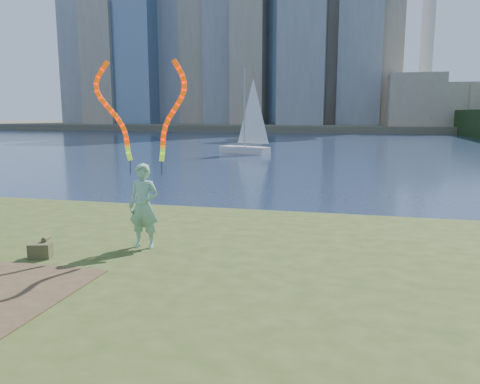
# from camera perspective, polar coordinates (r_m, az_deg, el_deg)

# --- Properties ---
(ground) EXTENTS (320.00, 320.00, 0.00)m
(ground) POSITION_cam_1_polar(r_m,az_deg,el_deg) (10.19, -7.81, -10.98)
(ground) COLOR #192640
(ground) RESTS_ON ground
(grassy_knoll) EXTENTS (20.00, 18.00, 0.80)m
(grassy_knoll) POSITION_cam_1_polar(r_m,az_deg,el_deg) (8.14, -13.95, -14.10)
(grassy_knoll) COLOR #364518
(grassy_knoll) RESTS_ON ground
(far_shore) EXTENTS (320.00, 40.00, 1.20)m
(far_shore) POSITION_cam_1_polar(r_m,az_deg,el_deg) (103.96, 11.82, 7.82)
(far_shore) COLOR #4D4839
(far_shore) RESTS_ON ground
(woman_with_ribbons) EXTENTS (2.10, 0.42, 4.12)m
(woman_with_ribbons) POSITION_cam_1_polar(r_m,az_deg,el_deg) (9.76, -11.66, 1.32)
(woman_with_ribbons) COLOR #167447
(woman_with_ribbons) RESTS_ON grassy_knoll
(canvas_bag) EXTENTS (0.46, 0.52, 0.39)m
(canvas_bag) POSITION_cam_1_polar(r_m,az_deg,el_deg) (9.89, -23.12, -6.49)
(canvas_bag) COLOR #3C4321
(canvas_bag) RESTS_ON grassy_knoll
(sailboat) EXTENTS (4.83, 3.13, 7.43)m
(sailboat) POSITION_cam_1_polar(r_m,az_deg,el_deg) (41.48, 0.84, 6.48)
(sailboat) COLOR silver
(sailboat) RESTS_ON ground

